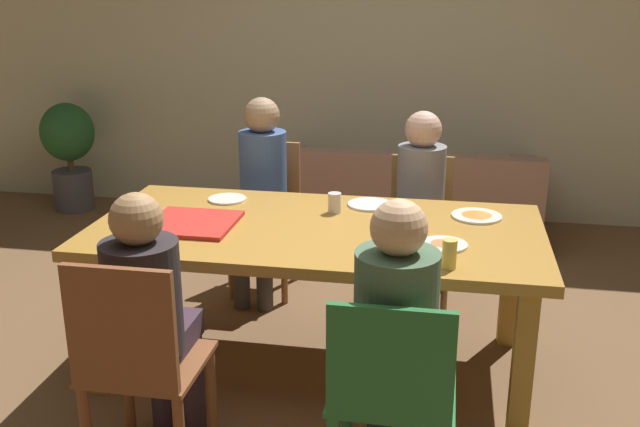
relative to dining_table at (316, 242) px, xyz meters
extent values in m
plane|color=brown|center=(0.00, 0.00, -0.68)|extent=(20.00, 20.00, 0.00)
cube|color=beige|center=(0.00, 2.67, 0.64)|extent=(7.23, 0.12, 2.63)
cube|color=#B47F33|center=(0.00, 0.00, 0.06)|extent=(2.19, 1.09, 0.05)
cube|color=#B28332|center=(-0.98, -0.43, -0.32)|extent=(0.09, 0.09, 0.71)
cube|color=#B28332|center=(0.98, -0.43, -0.32)|extent=(0.09, 0.09, 0.71)
cube|color=#B28332|center=(-0.98, 0.43, -0.32)|extent=(0.09, 0.09, 0.71)
cube|color=#B28332|center=(0.98, 0.43, -0.32)|extent=(0.09, 0.09, 0.71)
cylinder|color=#9D6333|center=(-0.33, 0.71, -0.45)|extent=(0.04, 0.04, 0.47)
cylinder|color=#9D6333|center=(-0.67, 0.71, -0.45)|extent=(0.04, 0.04, 0.47)
cylinder|color=#9D6333|center=(-0.33, 1.09, -0.45)|extent=(0.04, 0.04, 0.47)
cylinder|color=#9D6333|center=(-0.67, 1.09, -0.45)|extent=(0.04, 0.04, 0.47)
cube|color=#9D6333|center=(-0.50, 0.90, -0.20)|extent=(0.39, 0.44, 0.02)
cube|color=#9D6333|center=(-0.50, 1.11, 0.02)|extent=(0.37, 0.03, 0.44)
cylinder|color=#3F3F3F|center=(-0.43, 0.60, -0.44)|extent=(0.10, 0.10, 0.49)
cylinder|color=#3F3F3F|center=(-0.57, 0.60, -0.44)|extent=(0.10, 0.10, 0.49)
cube|color=#3F3F3F|center=(-0.50, 0.74, -0.14)|extent=(0.26, 0.31, 0.11)
cylinder|color=#425F9A|center=(-0.50, 0.90, 0.10)|extent=(0.29, 0.29, 0.49)
sphere|color=#A38262|center=(-0.50, 0.90, 0.45)|extent=(0.22, 0.22, 0.22)
cylinder|color=brown|center=(-0.69, -0.73, -0.45)|extent=(0.04, 0.04, 0.47)
cylinder|color=brown|center=(-0.31, -0.73, -0.45)|extent=(0.04, 0.04, 0.47)
cube|color=brown|center=(-0.50, -0.92, -0.20)|extent=(0.44, 0.43, 0.02)
cube|color=brown|center=(-0.50, -1.12, 0.04)|extent=(0.41, 0.03, 0.48)
cylinder|color=#3E2C39|center=(-0.57, -0.65, -0.44)|extent=(0.10, 0.10, 0.49)
cylinder|color=#3E2C39|center=(-0.43, -0.65, -0.44)|extent=(0.10, 0.10, 0.49)
cube|color=#3E2C39|center=(-0.50, -0.78, -0.14)|extent=(0.27, 0.29, 0.11)
cylinder|color=#2C2629|center=(-0.50, -0.92, 0.08)|extent=(0.30, 0.30, 0.45)
sphere|color=#AE8155|center=(-0.50, -0.92, 0.39)|extent=(0.20, 0.20, 0.20)
cylinder|color=#266D35|center=(0.27, -0.76, -0.45)|extent=(0.04, 0.04, 0.47)
cylinder|color=#266D35|center=(0.66, -0.76, -0.45)|extent=(0.04, 0.04, 0.47)
cube|color=#266D35|center=(0.46, -0.94, -0.20)|extent=(0.45, 0.42, 0.02)
cube|color=#266D35|center=(0.46, -1.14, 0.01)|extent=(0.43, 0.03, 0.42)
cylinder|color=#30403B|center=(0.39, -0.65, -0.44)|extent=(0.10, 0.10, 0.49)
cylinder|color=#30403B|center=(0.54, -0.65, -0.44)|extent=(0.10, 0.10, 0.49)
cube|color=#30403B|center=(0.46, -0.79, -0.14)|extent=(0.27, 0.30, 0.11)
cylinder|color=#4B6B4F|center=(0.46, -0.94, 0.10)|extent=(0.30, 0.30, 0.48)
sphere|color=#E0B283|center=(0.46, -0.94, 0.43)|extent=(0.20, 0.20, 0.20)
cylinder|color=olive|center=(0.63, 0.72, -0.45)|extent=(0.04, 0.04, 0.47)
cylinder|color=olive|center=(0.29, 0.72, -0.45)|extent=(0.04, 0.04, 0.47)
cylinder|color=olive|center=(0.63, 1.09, -0.45)|extent=(0.04, 0.04, 0.47)
cylinder|color=olive|center=(0.29, 1.09, -0.45)|extent=(0.04, 0.04, 0.47)
cube|color=olive|center=(0.46, 0.91, -0.20)|extent=(0.40, 0.43, 0.02)
cube|color=olive|center=(0.46, 1.11, 0.00)|extent=(0.38, 0.03, 0.39)
cylinder|color=#2E3D47|center=(0.53, 0.62, -0.44)|extent=(0.10, 0.10, 0.49)
cylinder|color=#2E3D47|center=(0.39, 0.62, -0.44)|extent=(0.10, 0.10, 0.49)
cube|color=#2E3D47|center=(0.46, 0.76, -0.14)|extent=(0.26, 0.30, 0.11)
cylinder|color=gray|center=(0.46, 0.91, 0.08)|extent=(0.28, 0.28, 0.44)
sphere|color=#D7A890|center=(0.46, 0.91, 0.40)|extent=(0.22, 0.22, 0.22)
cube|color=red|center=(-0.60, -0.09, 0.10)|extent=(0.41, 0.41, 0.02)
cylinder|color=white|center=(0.62, -0.16, 0.09)|extent=(0.21, 0.21, 0.01)
cone|color=#CD8049|center=(0.62, -0.16, 0.10)|extent=(0.12, 0.12, 0.02)
cylinder|color=white|center=(0.22, 0.38, 0.09)|extent=(0.24, 0.24, 0.01)
cylinder|color=white|center=(-0.56, 0.34, 0.09)|extent=(0.21, 0.21, 0.01)
cylinder|color=white|center=(0.77, 0.28, 0.09)|extent=(0.25, 0.25, 0.01)
cone|color=orange|center=(0.77, 0.28, 0.10)|extent=(0.15, 0.15, 0.02)
cylinder|color=silver|center=(0.05, 0.23, 0.14)|extent=(0.07, 0.07, 0.10)
cylinder|color=#E6CD5B|center=(0.64, -0.43, 0.15)|extent=(0.06, 0.06, 0.13)
cube|color=#946D5A|center=(0.27, 2.08, -0.48)|extent=(2.04, 0.85, 0.40)
cube|color=#946D5A|center=(0.27, 1.74, -0.11)|extent=(2.04, 0.16, 0.33)
cube|color=#946D5A|center=(-0.65, 2.08, -0.19)|extent=(0.20, 0.81, 0.18)
cube|color=#946D5A|center=(1.19, 2.08, -0.19)|extent=(0.20, 0.81, 0.18)
cylinder|color=#4E4D53|center=(-2.55, 2.25, -0.51)|extent=(0.33, 0.33, 0.34)
cylinder|color=brown|center=(-2.55, 2.25, -0.26)|extent=(0.05, 0.05, 0.16)
ellipsoid|color=#28622F|center=(-2.55, 2.25, 0.00)|extent=(0.44, 0.44, 0.49)
camera|label=1|loc=(0.62, -3.28, 1.24)|focal=40.71mm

